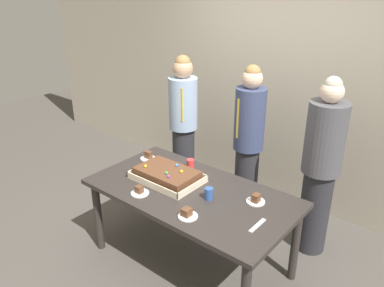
# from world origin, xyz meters

# --- Properties ---
(ground_plane) EXTENTS (12.00, 12.00, 0.00)m
(ground_plane) POSITION_xyz_m (0.00, 0.00, 0.00)
(ground_plane) COLOR #4C4742
(interior_back_panel) EXTENTS (8.00, 0.12, 3.00)m
(interior_back_panel) POSITION_xyz_m (0.00, 1.60, 1.50)
(interior_back_panel) COLOR #B2A893
(interior_back_panel) RESTS_ON ground_plane
(party_table) EXTENTS (1.76, 0.94, 0.75)m
(party_table) POSITION_xyz_m (0.00, 0.00, 0.66)
(party_table) COLOR #2D2826
(party_table) RESTS_ON ground_plane
(sheet_cake) EXTENTS (0.60, 0.40, 0.12)m
(sheet_cake) POSITION_xyz_m (-0.28, 0.01, 0.79)
(sheet_cake) COLOR beige
(sheet_cake) RESTS_ON party_table
(plated_slice_near_left) EXTENTS (0.15, 0.15, 0.07)m
(plated_slice_near_left) POSITION_xyz_m (0.51, 0.18, 0.77)
(plated_slice_near_left) COLOR white
(plated_slice_near_left) RESTS_ON party_table
(plated_slice_near_right) EXTENTS (0.15, 0.15, 0.07)m
(plated_slice_near_right) POSITION_xyz_m (-0.30, -0.31, 0.77)
(plated_slice_near_right) COLOR white
(plated_slice_near_right) RESTS_ON party_table
(plated_slice_far_left) EXTENTS (0.15, 0.15, 0.08)m
(plated_slice_far_left) POSITION_xyz_m (-0.72, 0.21, 0.77)
(plated_slice_far_left) COLOR white
(plated_slice_far_left) RESTS_ON party_table
(plated_slice_far_right) EXTENTS (0.15, 0.15, 0.07)m
(plated_slice_far_right) POSITION_xyz_m (0.22, -0.31, 0.77)
(plated_slice_far_right) COLOR white
(plated_slice_far_right) RESTS_ON party_table
(drink_cup_nearest) EXTENTS (0.07, 0.07, 0.10)m
(drink_cup_nearest) POSITION_xyz_m (-0.26, 0.30, 0.80)
(drink_cup_nearest) COLOR red
(drink_cup_nearest) RESTS_ON party_table
(drink_cup_middle) EXTENTS (0.07, 0.07, 0.10)m
(drink_cup_middle) POSITION_xyz_m (0.19, -0.01, 0.80)
(drink_cup_middle) COLOR #2D5199
(drink_cup_middle) RESTS_ON party_table
(cake_server_utensil) EXTENTS (0.03, 0.20, 0.01)m
(cake_server_utensil) POSITION_xyz_m (0.69, -0.08, 0.75)
(cake_server_utensil) COLOR silver
(cake_server_utensil) RESTS_ON party_table
(person_serving_front) EXTENTS (0.30, 0.30, 1.65)m
(person_serving_front) POSITION_xyz_m (-0.03, 0.93, 0.87)
(person_serving_front) COLOR #28282D
(person_serving_front) RESTS_ON ground_plane
(person_green_shirt_behind) EXTENTS (0.34, 0.34, 1.67)m
(person_green_shirt_behind) POSITION_xyz_m (0.75, 0.88, 0.86)
(person_green_shirt_behind) COLOR #28282D
(person_green_shirt_behind) RESTS_ON ground_plane
(person_striped_tie_right) EXTENTS (0.31, 0.31, 1.65)m
(person_striped_tie_right) POSITION_xyz_m (-0.84, 0.88, 0.87)
(person_striped_tie_right) COLOR #28282D
(person_striped_tie_right) RESTS_ON ground_plane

